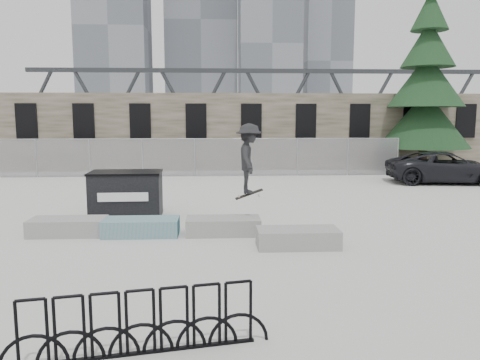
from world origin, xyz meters
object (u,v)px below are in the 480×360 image
at_px(planter_center_right, 223,225).
at_px(bike_rack, 140,323).
at_px(planter_offset, 298,237).
at_px(skateboarder, 249,159).
at_px(spruce_tree, 426,90).
at_px(planter_center_left, 141,226).
at_px(suv, 445,167).
at_px(planter_far_left, 68,226).
at_px(dumpster, 126,194).

bearing_deg(planter_center_right, bike_rack, -100.66).
xyz_separation_m(planter_offset, bike_rack, (-3.02, -5.07, 0.19)).
bearing_deg(skateboarder, spruce_tree, -35.90).
distance_m(planter_center_left, suv, 16.00).
bearing_deg(planter_far_left, planter_center_right, -1.78).
bearing_deg(bike_rack, planter_far_left, 114.49).
relative_size(planter_center_right, planter_offset, 1.00).
height_order(bike_rack, suv, suv).
distance_m(planter_offset, spruce_tree, 18.68).
height_order(planter_center_left, bike_rack, bike_rack).
height_order(planter_center_right, suv, suv).
bearing_deg(planter_offset, spruce_tree, 56.92).
distance_m(bike_rack, skateboarder, 7.23).
bearing_deg(skateboarder, planter_center_right, 119.41).
xyz_separation_m(planter_far_left, planter_offset, (6.01, -1.48, 0.00)).
distance_m(spruce_tree, skateboarder, 17.61).
relative_size(planter_center_left, planter_offset, 1.00).
bearing_deg(spruce_tree, dumpster, -142.03).
bearing_deg(dumpster, suv, 24.93).
xyz_separation_m(planter_center_left, bike_rack, (1.00, -6.41, 0.19)).
bearing_deg(suv, planter_offset, 146.57).
bearing_deg(planter_center_left, planter_far_left, 175.86).
xyz_separation_m(planter_far_left, dumpster, (1.16, 2.21, 0.49)).
bearing_deg(planter_center_left, bike_rack, -81.17).
distance_m(suv, skateboarder, 13.53).
bearing_deg(planter_offset, bike_rack, -120.74).
height_order(planter_offset, spruce_tree, spruce_tree).
distance_m(planter_offset, bike_rack, 5.91).
bearing_deg(spruce_tree, bike_rack, -122.51).
xyz_separation_m(planter_far_left, bike_rack, (2.99, -6.56, 0.19)).
relative_size(dumpster, spruce_tree, 0.20).
relative_size(dumpster, suv, 0.42).
height_order(bike_rack, spruce_tree, spruce_tree).
bearing_deg(spruce_tree, planter_center_left, -135.11).
bearing_deg(planter_far_left, suv, 31.45).
height_order(planter_offset, skateboarder, skateboarder).
distance_m(planter_center_left, dumpster, 2.55).
height_order(planter_center_right, spruce_tree, spruce_tree).
bearing_deg(bike_rack, spruce_tree, 57.49).
bearing_deg(planter_center_right, suv, 40.74).
distance_m(planter_far_left, planter_offset, 6.19).
xyz_separation_m(bike_rack, skateboarder, (1.94, 6.78, 1.59)).
bearing_deg(planter_far_left, spruce_tree, 40.78).
xyz_separation_m(spruce_tree, suv, (-0.92, -4.56, -3.92)).
bearing_deg(planter_center_left, spruce_tree, 44.89).
xyz_separation_m(planter_center_right, dumpster, (-3.03, 2.35, 0.49)).
relative_size(planter_center_left, planter_center_right, 1.00).
xyz_separation_m(bike_rack, spruce_tree, (12.93, 20.28, 4.23)).
relative_size(planter_center_right, spruce_tree, 0.17).
bearing_deg(planter_far_left, planter_center_left, -4.14).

